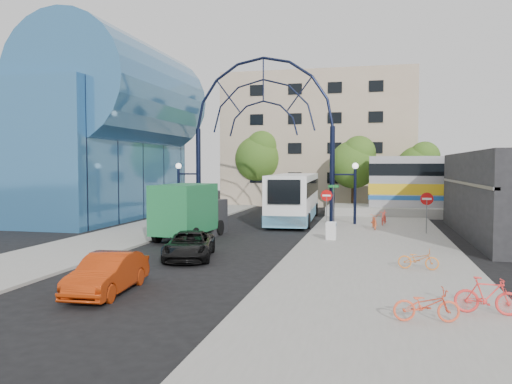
% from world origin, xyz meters
% --- Properties ---
extents(ground, '(120.00, 120.00, 0.00)m').
position_xyz_m(ground, '(0.00, 0.00, 0.00)').
color(ground, black).
rests_on(ground, ground).
extents(sidewalk_east, '(8.00, 56.00, 0.12)m').
position_xyz_m(sidewalk_east, '(8.00, 4.00, 0.06)').
color(sidewalk_east, gray).
rests_on(sidewalk_east, ground).
extents(plaza_west, '(5.00, 50.00, 0.12)m').
position_xyz_m(plaza_west, '(-6.50, 6.00, 0.06)').
color(plaza_west, gray).
rests_on(plaza_west, ground).
extents(gateway_arch, '(13.64, 0.44, 12.10)m').
position_xyz_m(gateway_arch, '(0.00, 14.00, 8.56)').
color(gateway_arch, black).
rests_on(gateway_arch, ground).
extents(stop_sign, '(0.80, 0.07, 2.50)m').
position_xyz_m(stop_sign, '(4.80, 12.00, 1.99)').
color(stop_sign, slate).
rests_on(stop_sign, sidewalk_east).
extents(do_not_enter_sign, '(0.76, 0.07, 2.48)m').
position_xyz_m(do_not_enter_sign, '(11.00, 10.00, 1.98)').
color(do_not_enter_sign, slate).
rests_on(do_not_enter_sign, sidewalk_east).
extents(street_name_sign, '(0.70, 0.70, 2.80)m').
position_xyz_m(street_name_sign, '(5.20, 12.60, 2.13)').
color(street_name_sign, slate).
rests_on(street_name_sign, sidewalk_east).
extents(sandwich_board, '(0.55, 0.61, 0.99)m').
position_xyz_m(sandwich_board, '(5.60, 5.98, 0.74)').
color(sandwich_board, white).
rests_on(sandwich_board, sidewalk_east).
extents(transit_hall, '(16.50, 18.00, 14.50)m').
position_xyz_m(transit_hall, '(-15.30, 15.00, 6.70)').
color(transit_hall, '#306494').
rests_on(transit_hall, ground).
extents(apartment_block, '(20.00, 12.10, 14.00)m').
position_xyz_m(apartment_block, '(2.00, 34.97, 7.00)').
color(apartment_block, tan).
rests_on(apartment_block, ground).
extents(tree_north_a, '(4.48, 4.48, 7.00)m').
position_xyz_m(tree_north_a, '(6.12, 25.93, 4.61)').
color(tree_north_a, '#382314').
rests_on(tree_north_a, ground).
extents(tree_north_b, '(5.12, 5.12, 8.00)m').
position_xyz_m(tree_north_b, '(-3.88, 29.93, 5.27)').
color(tree_north_b, '#382314').
rests_on(tree_north_b, ground).
extents(tree_north_c, '(4.16, 4.16, 6.50)m').
position_xyz_m(tree_north_c, '(12.12, 27.93, 4.28)').
color(tree_north_c, '#382314').
rests_on(tree_north_c, ground).
extents(city_bus, '(3.59, 13.10, 3.56)m').
position_xyz_m(city_bus, '(1.98, 16.09, 1.86)').
color(city_bus, white).
rests_on(city_bus, ground).
extents(green_truck, '(2.74, 6.41, 3.17)m').
position_xyz_m(green_truck, '(-2.41, 5.47, 1.58)').
color(green_truck, black).
rests_on(green_truck, ground).
extents(black_suv, '(3.02, 4.77, 1.23)m').
position_xyz_m(black_suv, '(-0.24, -0.42, 0.61)').
color(black_suv, black).
rests_on(black_suv, ground).
extents(red_sedan, '(1.70, 4.08, 1.31)m').
position_xyz_m(red_sedan, '(-0.66, -6.84, 0.66)').
color(red_sedan, '#AB2F0A').
rests_on(red_sedan, ground).
extents(bike_near_a, '(0.85, 1.95, 0.99)m').
position_xyz_m(bike_near_a, '(7.94, 11.51, 0.62)').
color(bike_near_a, '#F25E30').
rests_on(bike_near_a, sidewalk_east).
extents(bike_near_b, '(0.75, 1.68, 0.98)m').
position_xyz_m(bike_near_b, '(8.58, 14.00, 0.61)').
color(bike_near_b, '#FA4332').
rests_on(bike_near_b, sidewalk_east).
extents(bike_far_a, '(1.60, 0.70, 0.82)m').
position_xyz_m(bike_far_a, '(9.61, -1.10, 0.53)').
color(bike_far_a, orange).
rests_on(bike_far_a, sidewalk_east).
extents(bike_far_b, '(1.75, 0.60, 1.03)m').
position_xyz_m(bike_far_b, '(10.94, -6.93, 0.64)').
color(bike_far_b, '#FC3532').
rests_on(bike_far_b, sidewalk_east).
extents(bike_far_c, '(1.78, 0.84, 0.90)m').
position_xyz_m(bike_far_c, '(9.24, -8.00, 0.57)').
color(bike_far_c, '#F75531').
rests_on(bike_far_c, sidewalk_east).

